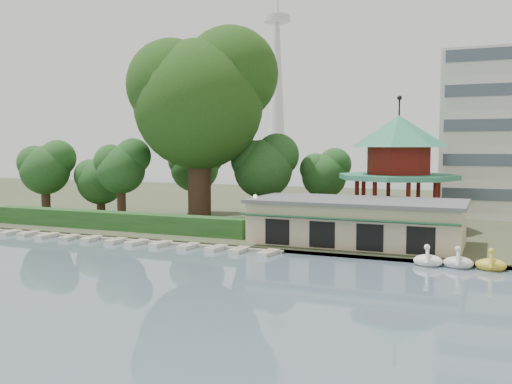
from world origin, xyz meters
The scene contains 13 objects.
ground_plane centered at (0.00, 0.00, 0.00)m, with size 220.00×220.00×0.00m, color slate.
shore centered at (0.00, 52.00, 0.20)m, with size 220.00×70.00×0.40m, color #424930.
embankment centered at (0.00, 17.30, 0.15)m, with size 220.00×0.60×0.30m, color gray.
dock centered at (-12.00, 17.20, 0.12)m, with size 34.00×1.60×0.24m, color gray.
boathouse centered at (10.00, 21.97, 2.37)m, with size 18.60×9.39×3.90m.
pavilion centered at (12.00, 32.00, 7.48)m, with size 12.40×12.40×13.50m.
broadcast_tower centered at (-42.00, 140.00, 33.98)m, with size 8.00×8.00×96.00m.
hedge centered at (-15.00, 20.50, 1.30)m, with size 30.00×2.00×1.80m, color #255321.
lamp_post centered at (1.50, 19.00, 3.34)m, with size 0.36×0.36×4.28m.
big_tree centered at (-8.81, 28.23, 14.63)m, with size 15.64×14.57×21.85m.
small_trees centered at (-14.38, 31.27, 6.38)m, with size 39.14×15.93×10.04m.
swan_boats centered at (22.13, 16.54, 0.40)m, with size 12.76×2.07×1.92m.
moored_rowboats centered at (-11.48, 15.78, 0.18)m, with size 32.56×2.76×0.36m.
Camera 1 is at (21.15, -27.70, 9.03)m, focal length 40.00 mm.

